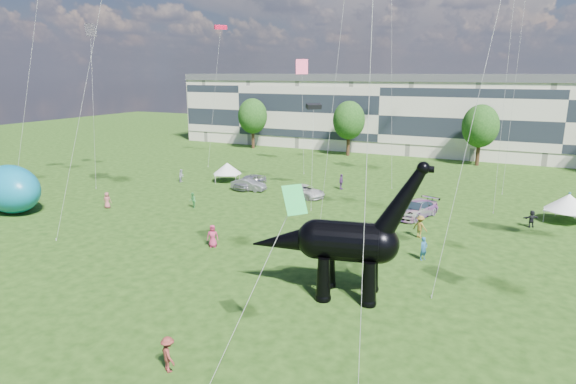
% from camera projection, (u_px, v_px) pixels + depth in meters
% --- Properties ---
extents(ground, '(220.00, 220.00, 0.00)m').
position_uv_depth(ground, '(246.00, 307.00, 28.04)').
color(ground, '#16330C').
rests_on(ground, ground).
extents(terrace_row, '(78.00, 11.00, 12.00)m').
position_uv_depth(terrace_row, '(387.00, 116.00, 84.12)').
color(terrace_row, beige).
rests_on(terrace_row, ground).
extents(tree_far_left, '(5.20, 5.20, 9.44)m').
position_uv_depth(tree_far_left, '(253.00, 113.00, 85.52)').
color(tree_far_left, '#382314').
rests_on(tree_far_left, ground).
extents(tree_mid_left, '(5.20, 5.20, 9.44)m').
position_uv_depth(tree_mid_left, '(349.00, 117.00, 77.89)').
color(tree_mid_left, '#382314').
rests_on(tree_mid_left, ground).
extents(tree_mid_right, '(5.20, 5.20, 9.44)m').
position_uv_depth(tree_mid_right, '(481.00, 123.00, 69.41)').
color(tree_mid_right, '#382314').
rests_on(tree_mid_right, ground).
extents(dinosaur_sculpture, '(10.84, 3.99, 8.84)m').
position_uv_depth(dinosaur_sculpture, '(341.00, 243.00, 28.81)').
color(dinosaur_sculpture, black).
rests_on(dinosaur_sculpture, ground).
extents(car_silver, '(2.42, 4.97, 1.63)m').
position_uv_depth(car_silver, '(250.00, 181.00, 56.72)').
color(car_silver, silver).
rests_on(car_silver, ground).
extents(car_grey, '(4.15, 1.64, 1.34)m').
position_uv_depth(car_grey, '(249.00, 185.00, 55.68)').
color(car_grey, slate).
rests_on(car_grey, ground).
extents(car_white, '(5.20, 3.62, 1.32)m').
position_uv_depth(car_white, '(305.00, 191.00, 52.66)').
color(car_white, silver).
rests_on(car_white, ground).
extents(car_dark, '(3.92, 5.88, 1.58)m').
position_uv_depth(car_dark, '(416.00, 209.00, 45.31)').
color(car_dark, '#595960').
rests_on(car_dark, ground).
extents(gazebo_near, '(5.03, 5.03, 2.67)m').
position_uv_depth(gazebo_near, '(568.00, 202.00, 43.45)').
color(gazebo_near, white).
rests_on(gazebo_near, ground).
extents(gazebo_left, '(4.48, 4.48, 2.41)m').
position_uv_depth(gazebo_left, '(227.00, 168.00, 59.95)').
color(gazebo_left, silver).
rests_on(gazebo_left, ground).
extents(inflatable_teal, '(8.23, 6.03, 4.66)m').
position_uv_depth(inflatable_teal, '(11.00, 189.00, 46.59)').
color(inflatable_teal, '#0B6B8E').
rests_on(inflatable_teal, ground).
extents(visitors, '(43.39, 40.63, 1.89)m').
position_uv_depth(visitors, '(312.00, 218.00, 42.27)').
color(visitors, '#22557E').
rests_on(visitors, ground).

